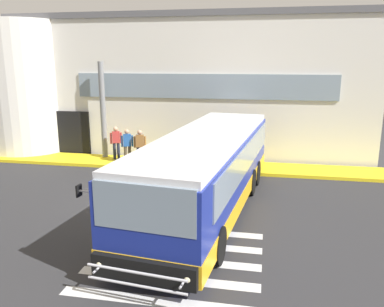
% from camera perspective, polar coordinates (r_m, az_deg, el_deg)
% --- Properties ---
extents(ground_plane, '(80.00, 90.00, 0.02)m').
position_cam_1_polar(ground_plane, '(14.67, -6.32, -6.77)').
color(ground_plane, '#2B2B2D').
rests_on(ground_plane, ground).
extents(bay_paint_stripes, '(4.40, 3.96, 0.01)m').
position_cam_1_polar(bay_paint_stripes, '(10.48, -2.38, -15.32)').
color(bay_paint_stripes, silver).
rests_on(bay_paint_stripes, ground).
extents(terminal_building, '(20.74, 13.80, 7.39)m').
position_cam_1_polar(terminal_building, '(25.21, -0.26, 10.42)').
color(terminal_building, silver).
rests_on(terminal_building, ground).
extents(boarding_curb, '(22.94, 2.00, 0.15)m').
position_cam_1_polar(boarding_curb, '(19.06, -2.13, -1.62)').
color(boarding_curb, yellow).
rests_on(boarding_curb, ground).
extents(entry_support_column, '(0.28, 0.28, 4.84)m').
position_cam_1_polar(entry_support_column, '(20.38, -12.92, 6.20)').
color(entry_support_column, slate).
rests_on(entry_support_column, boarding_curb).
extents(bus_main_foreground, '(4.16, 11.18, 2.70)m').
position_cam_1_polar(bus_main_foreground, '(13.17, 2.25, -2.91)').
color(bus_main_foreground, navy).
rests_on(bus_main_foreground, ground).
extents(passenger_near_column, '(0.55, 0.36, 1.68)m').
position_cam_1_polar(passenger_near_column, '(19.94, -11.06, 1.78)').
color(passenger_near_column, '#1E2338').
rests_on(passenger_near_column, boarding_curb).
extents(passenger_by_doorway, '(0.55, 0.35, 1.68)m').
position_cam_1_polar(passenger_by_doorway, '(19.10, -9.46, 1.33)').
color(passenger_by_doorway, '#4C4233').
rests_on(passenger_by_doorway, boarding_curb).
extents(passenger_at_curb_edge, '(0.58, 0.30, 1.68)m').
position_cam_1_polar(passenger_at_curb_edge, '(18.81, -7.63, 1.21)').
color(passenger_at_curb_edge, '#1E2338').
rests_on(passenger_at_curb_edge, boarding_curb).
extents(safety_bollard_yellow, '(0.18, 0.18, 0.90)m').
position_cam_1_polar(safety_bollard_yellow, '(17.86, -3.27, -1.44)').
color(safety_bollard_yellow, yellow).
rests_on(safety_bollard_yellow, ground).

